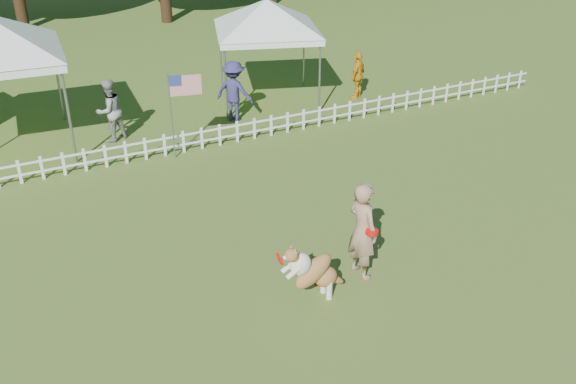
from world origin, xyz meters
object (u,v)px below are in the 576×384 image
object	(u,v)px
frisbee_on_turf	(322,282)
spectator_c	(358,75)
canopy_tent_right	(267,53)
flag_pole	(172,117)
spectator_b	(234,91)
handler	(362,231)
spectator_a	(109,111)
dog	(314,271)

from	to	relation	value
frisbee_on_turf	spectator_c	size ratio (longest dim) A/B	0.18
frisbee_on_turf	canopy_tent_right	xyz separation A→B (m)	(3.11, 9.16, 1.51)
canopy_tent_right	flag_pole	bearing A→B (deg)	-126.64
spectator_b	handler	bearing A→B (deg)	133.23
spectator_c	handler	bearing A→B (deg)	22.62
spectator_a	frisbee_on_turf	bearing A→B (deg)	78.71
dog	canopy_tent_right	world-z (taller)	canopy_tent_right
spectator_a	dog	bearing A→B (deg)	75.90
flag_pole	spectator_b	xyz separation A→B (m)	(2.36, 1.74, -0.23)
frisbee_on_turf	spectator_a	xyz separation A→B (m)	(-1.95, 8.20, 0.83)
canopy_tent_right	flag_pole	xyz separation A→B (m)	(-3.90, -2.81, -0.42)
dog	flag_pole	bearing A→B (deg)	93.70
handler	spectator_c	size ratio (longest dim) A/B	1.28
frisbee_on_turf	spectator_a	world-z (taller)	spectator_a
spectator_b	canopy_tent_right	bearing A→B (deg)	-96.51
handler	dog	size ratio (longest dim) A/B	1.59
frisbee_on_turf	spectator_b	size ratio (longest dim) A/B	0.15
handler	frisbee_on_turf	distance (m)	1.21
dog	frisbee_on_turf	bearing A→B (deg)	45.10
frisbee_on_turf	flag_pole	bearing A→B (deg)	97.05
dog	spectator_b	distance (m)	8.68
frisbee_on_turf	canopy_tent_right	distance (m)	9.79
frisbee_on_turf	handler	bearing A→B (deg)	-5.05
spectator_b	flag_pole	bearing A→B (deg)	85.29
flag_pole	spectator_c	xyz separation A→B (m)	(6.53, 1.78, -0.37)
frisbee_on_turf	flag_pole	world-z (taller)	flag_pole
spectator_b	spectator_c	bearing A→B (deg)	-130.59
canopy_tent_right	spectator_b	xyz separation A→B (m)	(-1.54, -1.06, -0.65)
dog	flag_pole	size ratio (longest dim) A/B	0.54
dog	spectator_a	size ratio (longest dim) A/B	0.71
handler	spectator_b	distance (m)	8.21
frisbee_on_turf	spectator_b	xyz separation A→B (m)	(1.58, 8.10, 0.86)
frisbee_on_turf	flag_pole	distance (m)	6.50
canopy_tent_right	spectator_c	bearing A→B (deg)	-3.58
handler	spectator_b	xyz separation A→B (m)	(0.80, 8.17, -0.07)
canopy_tent_right	spectator_c	size ratio (longest dim) A/B	2.07
canopy_tent_right	flag_pole	size ratio (longest dim) A/B	1.38
handler	frisbee_on_turf	xyz separation A→B (m)	(-0.77, 0.07, -0.93)
frisbee_on_turf	spectator_a	distance (m)	8.47
frisbee_on_turf	spectator_a	bearing A→B (deg)	103.36
spectator_c	flag_pole	bearing A→B (deg)	-20.89
canopy_tent_right	spectator_b	bearing A→B (deg)	-127.73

